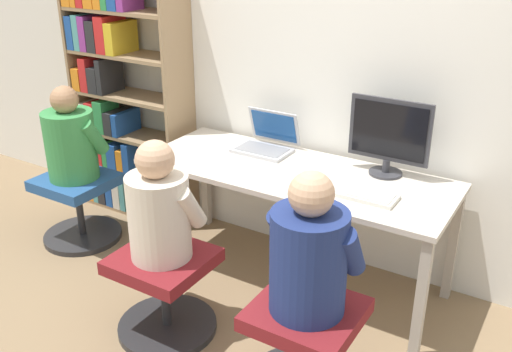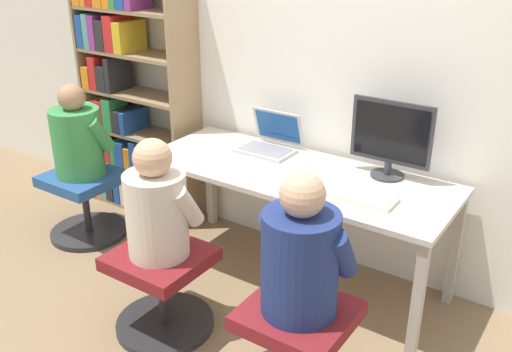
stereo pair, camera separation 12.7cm
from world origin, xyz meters
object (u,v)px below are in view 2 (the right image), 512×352
Objects in this scene: bookshelf at (124,92)px; keyboard at (355,195)px; office_chair_left at (297,346)px; person_near_shelf at (77,137)px; person_at_laptop at (157,207)px; office_chair_right at (162,286)px; desktop_monitor at (391,138)px; person_at_monitor at (301,255)px; office_chair_side at (85,201)px; laptop at (270,142)px.

keyboard is at bearing -9.25° from bookshelf.
person_near_shelf reaches higher than office_chair_left.
person_at_laptop is (-0.82, 0.01, 0.47)m from office_chair_left.
office_chair_right is 0.30× the size of bookshelf.
keyboard is 0.80× the size of office_chair_right.
bookshelf is at bearing 141.13° from office_chair_right.
bookshelf is (-2.01, -0.02, -0.05)m from desktop_monitor.
office_chair_right is 0.95m from person_at_monitor.
person_at_monitor is (0.82, -0.00, 0.48)m from office_chair_right.
person_at_monitor is 1.23× the size of office_chair_side.
laptop is 0.53× the size of person_at_monitor.
office_chair_left is 2.35m from bookshelf.
office_chair_left and office_chair_right have the same top height.
office_chair_side is at bearing 166.74° from office_chair_left.
person_at_laptop is at bearing 179.32° from office_chair_left.
person_at_monitor is (0.00, 0.00, 0.48)m from office_chair_left.
office_chair_right is 1.69m from bookshelf.
person_at_laptop reaches higher than office_chair_right.
person_near_shelf is (-1.89, -0.20, -0.01)m from keyboard.
keyboard is 1.00m from person_at_laptop.
person_at_laptop is 1.00× the size of person_near_shelf.
desktop_monitor is 2.01m from bookshelf.
desktop_monitor is at bearing 15.64° from person_near_shelf.
person_near_shelf is (-0.00, 0.00, 0.46)m from office_chair_side.
person_at_monitor reaches higher than keyboard.
keyboard is at bearing 6.07° from person_near_shelf.
person_near_shelf is at bearing -164.36° from desktop_monitor.
bookshelf reaches higher than person_at_monitor.
person_near_shelf reaches higher than laptop.
bookshelf reaches higher than desktop_monitor.
bookshelf is at bearing 99.38° from office_chair_side.
office_chair_left is 0.85× the size of person_at_laptop.
desktop_monitor is at bearing 91.53° from office_chair_left.
desktop_monitor is 1.07× the size of keyboard.
person_at_laptop reaches higher than laptop.
bookshelf reaches higher than laptop.
office_chair_left is at bearing -88.47° from desktop_monitor.
laptop is (-0.76, -0.02, -0.17)m from desktop_monitor.
office_chair_right is at bearing -90.00° from person_at_laptop.
bookshelf is at bearing 154.16° from office_chair_left.
desktop_monitor is at bearing 51.51° from office_chair_right.
person_near_shelf is at bearing 166.61° from office_chair_left.
desktop_monitor is 1.33× the size of laptop.
desktop_monitor is 1.45m from office_chair_right.
laptop is 0.64× the size of office_chair_left.
person_near_shelf is at bearing 157.91° from office_chair_right.
office_chair_side is (0.09, -0.53, -0.63)m from bookshelf.
bookshelf is at bearing 179.66° from laptop.
office_chair_left is (0.78, -0.98, -0.51)m from laptop.
desktop_monitor is 0.40m from keyboard.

